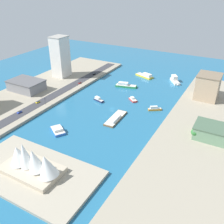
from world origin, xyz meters
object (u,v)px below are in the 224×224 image
at_px(patrol_launch_navy, 99,100).
at_px(opera_landmark, 32,162).
at_px(hotel_broad_white, 60,57).
at_px(terminal_long_green, 220,134).
at_px(taxi_yellow_cab, 38,102).
at_px(traffic_light_waterfront, 45,100).
at_px(apartment_midrise_tan, 208,87).
at_px(ferry_white_commuter, 175,80).
at_px(water_taxi_orange, 155,109).
at_px(catamaran_blue, 58,130).
at_px(tugboat_red, 133,99).
at_px(hatchback_blue, 19,112).
at_px(suv_black, 94,74).
at_px(ferry_yellow_fast, 145,76).
at_px(pickup_red, 80,83).
at_px(barge_flat_brown, 115,118).
at_px(warehouse_low_gray, 26,85).
at_px(ferry_green_doubledeck, 125,85).

xyz_separation_m(patrol_launch_navy, opera_landmark, (-19.60, 109.11, 7.88)).
relative_size(hotel_broad_white, terminal_long_green, 1.29).
relative_size(terminal_long_green, taxi_yellow_cab, 8.13).
bearing_deg(traffic_light_waterfront, apartment_midrise_tan, -145.82).
bearing_deg(patrol_launch_navy, ferry_white_commuter, -120.99).
xyz_separation_m(water_taxi_orange, apartment_midrise_tan, (-36.84, -45.14, 13.10)).
distance_m(ferry_white_commuter, opera_landmark, 198.25).
bearing_deg(catamaran_blue, apartment_midrise_tan, -128.06).
distance_m(apartment_midrise_tan, opera_landmark, 178.28).
distance_m(patrol_launch_navy, tugboat_red, 34.43).
bearing_deg(hatchback_blue, terminal_long_green, -165.47).
bearing_deg(suv_black, apartment_midrise_tan, 178.48).
height_order(terminal_long_green, taxi_yellow_cab, terminal_long_green).
xyz_separation_m(catamaran_blue, opera_landmark, (-18.42, 45.46, 8.02)).
distance_m(ferry_yellow_fast, pickup_red, 82.33).
bearing_deg(patrol_launch_navy, apartment_midrise_tan, -150.11).
distance_m(tugboat_red, hotel_broad_white, 107.50).
relative_size(apartment_midrise_tan, opera_landmark, 0.62).
distance_m(apartment_midrise_tan, hotel_broad_white, 167.78).
relative_size(taxi_yellow_cab, suv_black, 0.96).
distance_m(ferry_yellow_fast, hatchback_blue, 157.15).
height_order(terminal_long_green, hatchback_blue, terminal_long_green).
relative_size(traffic_light_waterfront, opera_landmark, 0.16).
relative_size(patrol_launch_navy, pickup_red, 2.97).
bearing_deg(barge_flat_brown, warehouse_low_gray, -3.28).
distance_m(patrol_launch_navy, traffic_light_waterfront, 51.46).
xyz_separation_m(ferry_green_doubledeck, water_taxi_orange, (-48.60, 37.29, -0.29)).
distance_m(tugboat_red, terminal_long_green, 92.73).
bearing_deg(suv_black, ferry_white_commuter, -162.49).
distance_m(terminal_long_green, taxi_yellow_cab, 162.70).
bearing_deg(opera_landmark, ferry_white_commuter, -99.38).
distance_m(water_taxi_orange, apartment_midrise_tan, 59.72).
xyz_separation_m(patrol_launch_navy, hotel_broad_white, (73.53, -34.57, 24.60)).
height_order(ferry_green_doubledeck, terminal_long_green, terminal_long_green).
height_order(hotel_broad_white, hatchback_blue, hotel_broad_white).
xyz_separation_m(tugboat_red, hotel_broad_white, (103.15, -17.03, 25.05)).
bearing_deg(barge_flat_brown, terminal_long_green, -175.16).
bearing_deg(water_taxi_orange, warehouse_low_gray, 11.05).
height_order(water_taxi_orange, taxi_yellow_cab, water_taxi_orange).
xyz_separation_m(catamaran_blue, tugboat_red, (-28.44, -81.20, -0.32)).
bearing_deg(patrol_launch_navy, hatchback_blue, 52.12).
bearing_deg(suv_black, traffic_light_waterfront, 92.56).
relative_size(tugboat_red, apartment_midrise_tan, 0.45).
bearing_deg(pickup_red, taxi_yellow_cab, 84.08).
bearing_deg(catamaran_blue, barge_flat_brown, -128.20).
distance_m(warehouse_low_gray, suv_black, 83.84).
distance_m(catamaran_blue, ferry_white_commuter, 158.38).
distance_m(ferry_yellow_fast, taxi_yellow_cab, 136.25).
distance_m(patrol_launch_navy, pickup_red, 46.89).
bearing_deg(water_taxi_orange, suv_black, -26.56).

